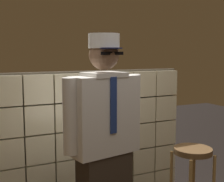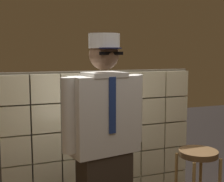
% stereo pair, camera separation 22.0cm
% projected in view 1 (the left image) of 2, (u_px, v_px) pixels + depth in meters
% --- Properties ---
extents(glass_block_wall, '(2.05, 0.10, 1.47)m').
position_uv_depth(glass_block_wall, '(95.00, 141.00, 3.29)').
color(glass_block_wall, beige).
rests_on(glass_block_wall, ground).
extents(standing_person, '(0.71, 0.35, 1.78)m').
position_uv_depth(standing_person, '(104.00, 144.00, 2.47)').
color(standing_person, '#382D23').
rests_on(standing_person, ground).
extents(bar_stool, '(0.34, 0.34, 0.79)m').
position_uv_depth(bar_stool, '(192.00, 170.00, 2.84)').
color(bar_stool, brown).
rests_on(bar_stool, ground).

